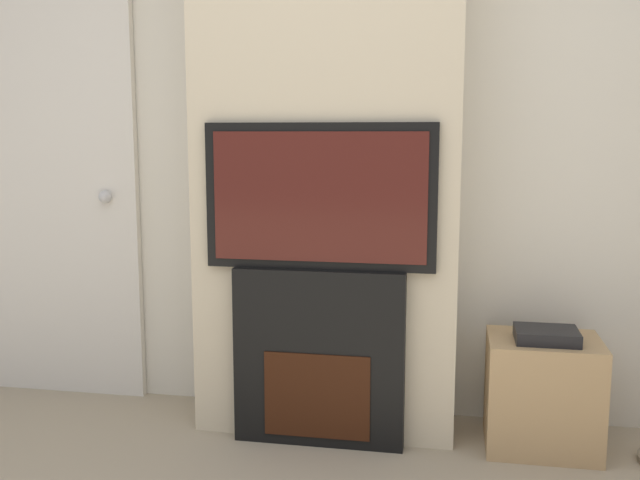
{
  "coord_description": "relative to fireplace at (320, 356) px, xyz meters",
  "views": [
    {
      "loc": [
        0.51,
        -1.11,
        1.26
      ],
      "look_at": [
        0.0,
        1.63,
        0.84
      ],
      "focal_mm": 40.0,
      "sensor_mm": 36.0,
      "label": 1
    }
  ],
  "objects": [
    {
      "name": "television",
      "position": [
        0.0,
        -0.0,
        0.65
      ],
      "size": [
        0.92,
        0.07,
        0.58
      ],
      "color": "black",
      "rests_on": "fireplace"
    },
    {
      "name": "fireplace",
      "position": [
        0.0,
        0.0,
        0.0
      ],
      "size": [
        0.69,
        0.15,
        0.72
      ],
      "color": "black",
      "rests_on": "ground_plane"
    },
    {
      "name": "chimney_breast",
      "position": [
        0.0,
        0.19,
        0.99
      ],
      "size": [
        1.08,
        0.37,
        2.7
      ],
      "color": "beige",
      "rests_on": "ground_plane"
    },
    {
      "name": "media_stand",
      "position": [
        0.89,
        0.1,
        -0.13
      ],
      "size": [
        0.44,
        0.35,
        0.5
      ],
      "color": "tan",
      "rests_on": "ground_plane"
    },
    {
      "name": "entry_door",
      "position": [
        -1.4,
        0.35,
        0.65
      ],
      "size": [
        0.95,
        0.09,
        2.01
      ],
      "color": "silver",
      "rests_on": "ground_plane"
    },
    {
      "name": "wall_back",
      "position": [
        0.0,
        0.4,
        0.99
      ],
      "size": [
        6.0,
        0.06,
        2.7
      ],
      "color": "silver",
      "rests_on": "ground_plane"
    }
  ]
}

